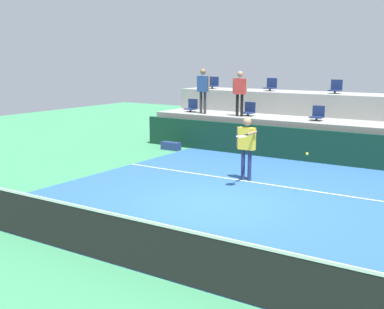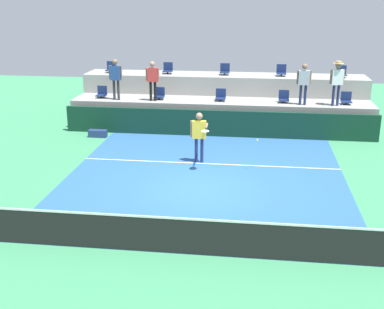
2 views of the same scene
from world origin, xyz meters
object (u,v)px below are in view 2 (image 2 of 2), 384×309
object	(u,v)px
stadium_chair_lower_left	(159,94)
stadium_chair_lower_right	(284,97)
tennis_player	(199,132)
spectator_with_hat	(337,78)
stadium_chair_upper_far_left	(111,68)
stadium_chair_upper_left	(168,69)
stadium_chair_upper_far_right	(341,72)
stadium_chair_upper_right	(281,71)
spectator_in_white	(304,80)
equipment_bag	(98,134)
tennis_ball	(257,140)
stadium_chair_lower_center	(221,96)
stadium_chair_lower_far_left	(102,93)
spectator_leaning_on_rail	(116,75)
stadium_chair_upper_center	(225,70)
spectator_in_grey	(153,77)
stadium_chair_lower_far_right	(346,99)

from	to	relation	value
stadium_chair_lower_left	stadium_chair_lower_right	distance (m)	5.40
tennis_player	spectator_with_hat	xyz separation A→B (m)	(5.17, 4.35, 1.28)
stadium_chair_lower_left	stadium_chair_upper_far_left	distance (m)	3.34
stadium_chair_lower_right	stadium_chair_upper_far_left	distance (m)	8.33
stadium_chair_lower_right	stadium_chair_upper_left	world-z (taller)	stadium_chair_upper_left
stadium_chair_upper_left	stadium_chair_upper_far_right	bearing A→B (deg)	0.00
stadium_chair_upper_right	stadium_chair_upper_far_right	size ratio (longest dim) A/B	1.00
stadium_chair_lower_left	stadium_chair_upper_far_left	bearing A→B (deg)	146.11
stadium_chair_upper_far_right	tennis_player	distance (m)	8.73
spectator_with_hat	stadium_chair_lower_right	bearing A→B (deg)	169.57
tennis_player	spectator_in_white	size ratio (longest dim) A/B	1.05
tennis_player	equipment_bag	xyz separation A→B (m)	(-4.56, 2.71, -0.97)
tennis_ball	spectator_with_hat	bearing A→B (deg)	57.53
stadium_chair_lower_center	spectator_in_white	xyz separation A→B (m)	(3.46, -0.38, 0.82)
stadium_chair_lower_center	stadium_chair_lower_right	world-z (taller)	same
stadium_chair_lower_far_left	tennis_player	distance (m)	6.86
stadium_chair_lower_center	spectator_leaning_on_rail	xyz separation A→B (m)	(-4.54, -0.38, 0.86)
stadium_chair_lower_left	stadium_chair_upper_far_right	world-z (taller)	stadium_chair_upper_far_right
stadium_chair_lower_far_left	equipment_bag	distance (m)	2.44
equipment_bag	stadium_chair_upper_far_left	bearing A→B (deg)	96.51
stadium_chair_lower_far_left	stadium_chair_upper_left	distance (m)	3.35
stadium_chair_upper_left	stadium_chair_upper_far_right	distance (m)	7.92
stadium_chair_upper_right	equipment_bag	xyz separation A→B (m)	(-7.57, -3.82, -2.16)
stadium_chair_upper_center	tennis_ball	distance (m)	7.43
spectator_in_white	stadium_chair_upper_left	bearing A→B (deg)	160.28
stadium_chair_upper_right	spectator_in_grey	world-z (taller)	spectator_in_grey
stadium_chair_lower_far_left	spectator_leaning_on_rail	size ratio (longest dim) A/B	0.29
stadium_chair_lower_far_right	spectator_in_white	size ratio (longest dim) A/B	0.30
spectator_in_white	stadium_chair_lower_far_right	bearing A→B (deg)	11.81
tennis_player	equipment_bag	bearing A→B (deg)	149.27
stadium_chair_lower_far_left	stadium_chair_lower_far_right	size ratio (longest dim) A/B	1.00
stadium_chair_lower_right	tennis_ball	world-z (taller)	stadium_chair_lower_right
spectator_leaning_on_rail	spectator_in_grey	bearing A→B (deg)	0.00
equipment_bag	stadium_chair_upper_right	bearing A→B (deg)	26.80
stadium_chair_upper_right	spectator_with_hat	xyz separation A→B (m)	(2.17, -2.18, 0.08)
stadium_chair_upper_right	spectator_in_white	bearing A→B (deg)	-69.08
spectator_in_white	equipment_bag	distance (m)	8.82
stadium_chair_lower_left	stadium_chair_upper_right	size ratio (longest dim) A/B	1.00
stadium_chair_lower_far_right	tennis_player	bearing A→B (deg)	-140.15
stadium_chair_upper_left	stadium_chair_upper_right	xyz separation A→B (m)	(5.26, 0.00, 0.00)
spectator_in_grey	stadium_chair_lower_center	bearing A→B (deg)	7.52
spectator_with_hat	spectator_in_grey	bearing A→B (deg)	180.00
tennis_player	spectator_in_grey	world-z (taller)	spectator_in_grey
stadium_chair_lower_left	tennis_player	size ratio (longest dim) A/B	0.29
stadium_chair_lower_far_right	spectator_in_grey	distance (m)	8.25
stadium_chair_lower_center	stadium_chair_upper_center	distance (m)	1.99
tennis_player	stadium_chair_lower_center	bearing A→B (deg)	85.41
stadium_chair_lower_left	stadium_chair_lower_right	bearing A→B (deg)	0.00
stadium_chair_upper_left	stadium_chair_upper_far_right	xyz separation A→B (m)	(7.92, 0.00, 0.00)
stadium_chair_upper_center	spectator_with_hat	world-z (taller)	spectator_with_hat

